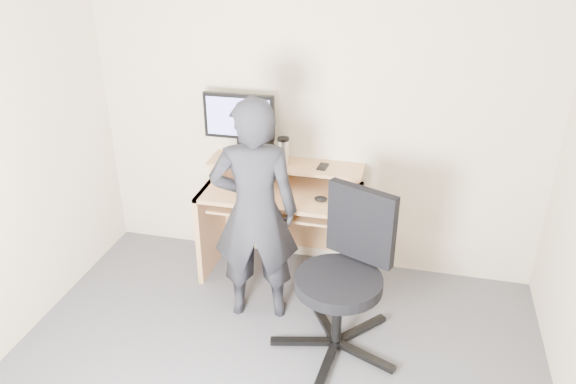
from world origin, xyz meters
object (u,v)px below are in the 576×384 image
at_px(desk, 283,209).
at_px(office_chair, 346,269).
at_px(monitor, 239,121).
at_px(person, 255,212).

distance_m(desk, office_chair, 0.98).
bearing_deg(monitor, desk, -13.65).
height_order(monitor, office_chair, monitor).
xyz_separation_m(monitor, office_chair, (0.97, -0.85, -0.64)).
xyz_separation_m(monitor, person, (0.31, -0.66, -0.40)).
bearing_deg(person, monitor, -76.79).
distance_m(desk, person, 0.64).
relative_size(monitor, person, 0.34).
height_order(desk, office_chair, office_chair).
height_order(monitor, person, person).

